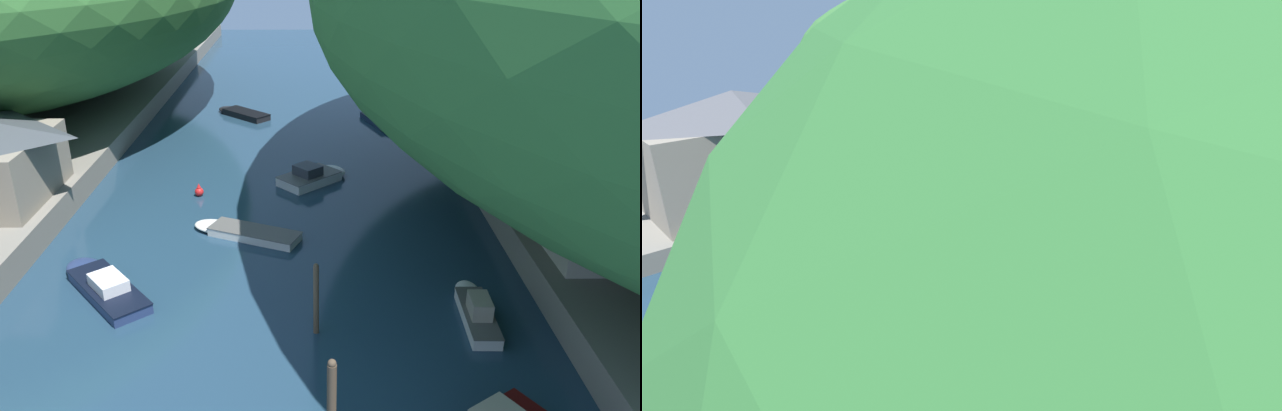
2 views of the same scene
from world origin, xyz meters
TOP-DOWN VIEW (x-y plane):
  - water_surface at (0.00, 30.00)m, footprint 130.00×130.00m
  - right_bank_cottage at (15.34, 21.62)m, footprint 6.76×8.59m
  - boat_yellow_tender at (-4.12, 47.06)m, footprint 5.02×4.84m
  - boat_red_skiff at (7.36, 44.03)m, footprint 2.81×5.69m
  - boat_far_upstream at (-1.76, 24.71)m, footprint 6.02×3.70m
  - boat_moored_right at (8.54, 17.23)m, footprint 1.25×4.74m
  - boat_white_cruiser at (2.03, 32.19)m, footprint 4.80×4.67m
  - boat_cabin_cruiser at (-7.35, 19.43)m, footprint 5.28×5.84m
  - mooring_post_second at (2.44, 10.68)m, footprint 0.30×0.30m
  - mooring_post_middle at (2.01, 16.21)m, footprint 0.22×0.22m
  - channel_buoy_near at (-4.84, 29.95)m, footprint 0.52×0.52m

SIDE VIEW (x-z plane):
  - water_surface at x=0.00m, z-range 0.00..0.00m
  - boat_red_skiff at x=7.36m, z-range 0.00..0.40m
  - boat_far_upstream at x=-1.76m, z-range 0.00..0.45m
  - boat_yellow_tender at x=-4.12m, z-range 0.00..0.50m
  - channel_buoy_near at x=-4.84m, z-range -0.09..0.70m
  - boat_cabin_cruiser at x=-7.35m, z-range -0.19..0.84m
  - boat_moored_right at x=8.54m, z-range -0.24..0.99m
  - boat_white_cruiser at x=2.03m, z-range -0.22..0.98m
  - mooring_post_second at x=2.44m, z-range 0.01..3.00m
  - mooring_post_middle at x=2.01m, z-range 0.01..3.12m
  - right_bank_cottage at x=15.34m, z-range 1.59..6.03m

